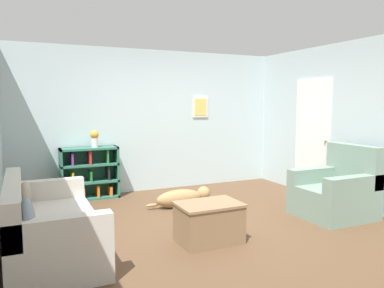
# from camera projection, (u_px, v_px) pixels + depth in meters

# --- Properties ---
(ground_plane) EXTENTS (14.00, 14.00, 0.00)m
(ground_plane) POSITION_uv_depth(u_px,v_px,m) (204.00, 223.00, 5.09)
(ground_plane) COLOR brown
(wall_back) EXTENTS (5.60, 0.13, 2.60)m
(wall_back) POSITION_uv_depth(u_px,v_px,m) (151.00, 121.00, 6.98)
(wall_back) COLOR silver
(wall_back) RESTS_ON ground_plane
(wall_right) EXTENTS (0.16, 5.00, 2.60)m
(wall_right) POSITION_uv_depth(u_px,v_px,m) (345.00, 124.00, 6.02)
(wall_right) COLOR silver
(wall_right) RESTS_ON ground_plane
(couch) EXTENTS (0.91, 1.87, 0.84)m
(couch) POSITION_uv_depth(u_px,v_px,m) (47.00, 228.00, 4.00)
(couch) COLOR beige
(couch) RESTS_ON ground_plane
(bookshelf) EXTENTS (0.96, 0.33, 0.88)m
(bookshelf) POSITION_uv_depth(u_px,v_px,m) (90.00, 173.00, 6.40)
(bookshelf) COLOR #2D6B56
(bookshelf) RESTS_ON ground_plane
(recliner_chair) EXTENTS (0.95, 0.90, 1.03)m
(recliner_chair) POSITION_uv_depth(u_px,v_px,m) (336.00, 192.00, 5.40)
(recliner_chair) COLOR gray
(recliner_chair) RESTS_ON ground_plane
(coffee_table) EXTENTS (0.74, 0.53, 0.47)m
(coffee_table) POSITION_uv_depth(u_px,v_px,m) (209.00, 221.00, 4.39)
(coffee_table) COLOR #846647
(coffee_table) RESTS_ON ground_plane
(dog) EXTENTS (1.07, 0.25, 0.29)m
(dog) POSITION_uv_depth(u_px,v_px,m) (183.00, 198.00, 5.90)
(dog) COLOR #9E7A4C
(dog) RESTS_ON ground_plane
(vase) EXTENTS (0.14, 0.14, 0.28)m
(vase) POSITION_uv_depth(u_px,v_px,m) (95.00, 138.00, 6.35)
(vase) COLOR silver
(vase) RESTS_ON bookshelf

